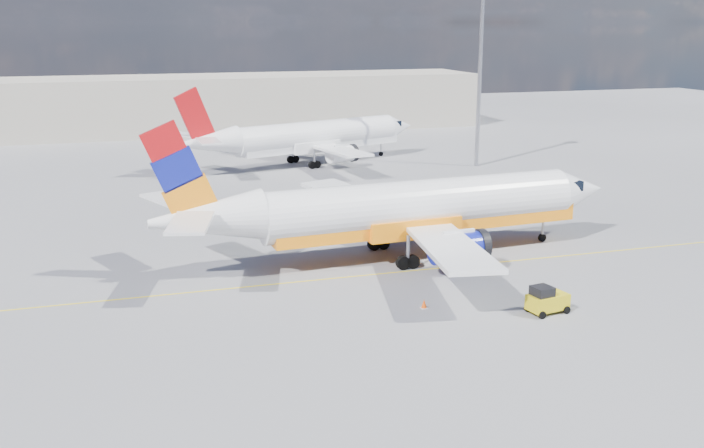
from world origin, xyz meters
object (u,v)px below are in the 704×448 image
object	(u,v)px
second_jet	(310,137)
traffic_cone	(424,304)
main_jet	(406,209)
gse_tug	(547,300)

from	to	relation	value
second_jet	traffic_cone	xyz separation A→B (m)	(-5.18, -46.35, -2.86)
main_jet	gse_tug	bearing A→B (deg)	-77.60
main_jet	traffic_cone	xyz separation A→B (m)	(-2.53, -9.52, -3.13)
second_jet	gse_tug	xyz separation A→B (m)	(0.98, -49.03, -2.36)
main_jet	second_jet	bearing A→B (deg)	81.65
second_jet	traffic_cone	bearing A→B (deg)	-115.51
second_jet	traffic_cone	size ratio (longest dim) A/B	59.53
second_jet	gse_tug	world-z (taller)	second_jet
second_jet	traffic_cone	world-z (taller)	second_jet
main_jet	second_jet	world-z (taller)	main_jet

